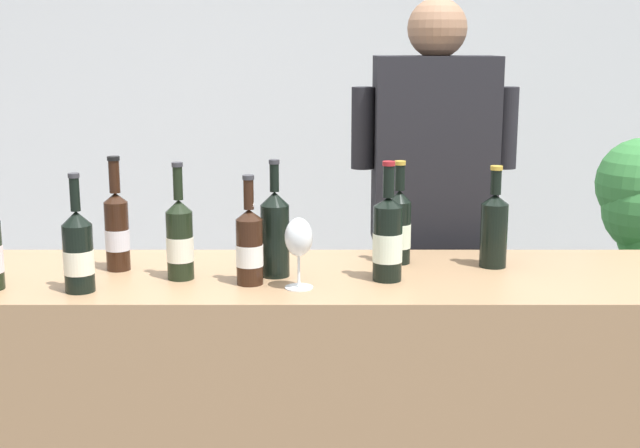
# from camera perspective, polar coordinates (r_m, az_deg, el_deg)

# --- Properties ---
(wall_back) EXTENTS (8.00, 0.10, 2.80)m
(wall_back) POSITION_cam_1_polar(r_m,az_deg,el_deg) (5.01, -0.06, 9.54)
(wall_back) COLOR silver
(wall_back) RESTS_ON ground_plane
(counter) EXTENTS (2.24, 0.60, 0.95)m
(counter) POSITION_cam_1_polar(r_m,az_deg,el_deg) (2.67, -0.36, -13.30)
(counter) COLOR #9E7A56
(counter) RESTS_ON ground_plane
(wine_bottle_0) EXTENTS (0.08, 0.08, 0.34)m
(wine_bottle_0) POSITION_cam_1_polar(r_m,az_deg,el_deg) (2.45, -2.80, -0.53)
(wine_bottle_0) COLOR black
(wine_bottle_0) RESTS_ON counter
(wine_bottle_1) EXTENTS (0.08, 0.08, 0.32)m
(wine_bottle_1) POSITION_cam_1_polar(r_m,az_deg,el_deg) (2.39, -15.62, -1.77)
(wine_bottle_1) COLOR black
(wine_bottle_1) RESTS_ON counter
(wine_bottle_3) EXTENTS (0.08, 0.08, 0.31)m
(wine_bottle_3) POSITION_cam_1_polar(r_m,az_deg,el_deg) (2.38, -4.50, -1.47)
(wine_bottle_3) COLOR black
(wine_bottle_3) RESTS_ON counter
(wine_bottle_4) EXTENTS (0.08, 0.08, 0.34)m
(wine_bottle_4) POSITION_cam_1_polar(r_m,az_deg,el_deg) (2.46, -9.12, -0.99)
(wine_bottle_4) COLOR black
(wine_bottle_4) RESTS_ON counter
(wine_bottle_5) EXTENTS (0.07, 0.07, 0.34)m
(wine_bottle_5) POSITION_cam_1_polar(r_m,az_deg,el_deg) (2.59, -13.18, -0.33)
(wine_bottle_5) COLOR black
(wine_bottle_5) RESTS_ON counter
(wine_bottle_6) EXTENTS (0.08, 0.08, 0.34)m
(wine_bottle_6) POSITION_cam_1_polar(r_m,az_deg,el_deg) (2.42, 4.78, -0.98)
(wine_bottle_6) COLOR black
(wine_bottle_6) RESTS_ON counter
(wine_bottle_7) EXTENTS (0.07, 0.07, 0.32)m
(wine_bottle_7) POSITION_cam_1_polar(r_m,az_deg,el_deg) (2.61, 5.53, -0.17)
(wine_bottle_7) COLOR black
(wine_bottle_7) RESTS_ON counter
(wine_bottle_8) EXTENTS (0.08, 0.08, 0.31)m
(wine_bottle_8) POSITION_cam_1_polar(r_m,az_deg,el_deg) (2.61, 11.79, -0.25)
(wine_bottle_8) COLOR black
(wine_bottle_8) RESTS_ON counter
(wine_glass) EXTENTS (0.08, 0.08, 0.20)m
(wine_glass) POSITION_cam_1_polar(r_m,az_deg,el_deg) (2.32, -1.20, -1.07)
(wine_glass) COLOR silver
(wine_glass) RESTS_ON counter
(person_server) EXTENTS (0.58, 0.24, 1.77)m
(person_server) POSITION_cam_1_polar(r_m,az_deg,el_deg) (3.08, 7.65, -2.24)
(person_server) COLOR black
(person_server) RESTS_ON ground_plane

